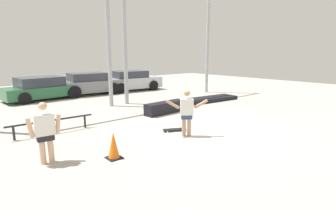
# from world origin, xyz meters

# --- Properties ---
(ground_plane) EXTENTS (36.00, 36.00, 0.00)m
(ground_plane) POSITION_xyz_m (0.00, 0.00, 0.00)
(ground_plane) COLOR #B2ADA3
(skateboarder) EXTENTS (1.11, 0.87, 1.46)m
(skateboarder) POSITION_xyz_m (-1.02, -0.13, 0.80)
(skateboarder) COLOR tan
(skateboarder) RESTS_ON ground_plane
(skateboard) EXTENTS (0.79, 0.54, 0.08)m
(skateboard) POSITION_xyz_m (-0.96, 0.50, 0.06)
(skateboard) COLOR black
(skateboard) RESTS_ON ground_plane
(grind_box) EXTENTS (2.03, 0.61, 0.49)m
(grind_box) POSITION_xyz_m (0.55, 2.74, 0.25)
(grind_box) COLOR black
(grind_box) RESTS_ON ground_plane
(manual_pad) EXTENTS (3.16, 1.36, 0.20)m
(manual_pad) POSITION_xyz_m (4.40, 3.38, 0.10)
(manual_pad) COLOR black
(manual_pad) RESTS_ON ground_plane
(grind_rail) EXTENTS (2.66, 0.17, 0.47)m
(grind_rail) POSITION_xyz_m (-4.14, 2.91, 0.37)
(grind_rail) COLOR black
(grind_rail) RESTS_ON ground_plane
(canopy_support_left) EXTENTS (6.41, 0.20, 6.81)m
(canopy_support_left) POSITION_xyz_m (-3.55, 5.69, 4.16)
(canopy_support_left) COLOR #A5A8AD
(canopy_support_left) RESTS_ON ground_plane
(canopy_support_right) EXTENTS (6.41, 0.20, 6.81)m
(canopy_support_right) POSITION_xyz_m (3.55, 5.69, 4.16)
(canopy_support_right) COLOR #A5A8AD
(canopy_support_right) RESTS_ON ground_plane
(parked_car_green) EXTENTS (4.27, 2.21, 1.27)m
(parked_car_green) POSITION_xyz_m (-2.42, 9.88, 0.61)
(parked_car_green) COLOR #28603D
(parked_car_green) RESTS_ON ground_plane
(parked_car_grey) EXTENTS (4.09, 2.19, 1.36)m
(parked_car_grey) POSITION_xyz_m (0.36, 9.84, 0.67)
(parked_car_grey) COLOR slate
(parked_car_grey) RESTS_ON ground_plane
(parked_car_silver) EXTENTS (4.18, 2.33, 1.37)m
(parked_car_silver) POSITION_xyz_m (3.31, 9.69, 0.67)
(parked_car_silver) COLOR #B7BABF
(parked_car_silver) RESTS_ON ground_plane
(bystander) EXTENTS (0.77, 0.26, 1.48)m
(bystander) POSITION_xyz_m (-4.98, 0.58, 0.79)
(bystander) COLOR #DBAD89
(bystander) RESTS_ON ground_plane
(traffic_cone) EXTENTS (0.35, 0.35, 0.67)m
(traffic_cone) POSITION_xyz_m (-3.65, -0.22, 0.33)
(traffic_cone) COLOR black
(traffic_cone) RESTS_ON ground_plane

